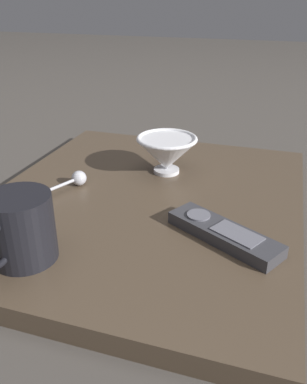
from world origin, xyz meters
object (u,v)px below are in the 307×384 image
object	(u,v)px
teaspoon	(76,179)
tv_remote_near	(224,233)
coffee_mug	(21,228)
cereal_bowl	(167,153)

from	to	relation	value
teaspoon	tv_remote_near	world-z (taller)	teaspoon
teaspoon	tv_remote_near	xyz separation A→B (m)	(-0.30, 0.10, -0.00)
coffee_mug	tv_remote_near	size ratio (longest dim) A/B	0.67
cereal_bowl	tv_remote_near	distance (m)	0.27
cereal_bowl	tv_remote_near	bearing A→B (deg)	125.25
tv_remote_near	coffee_mug	bearing A→B (deg)	27.43
coffee_mug	cereal_bowl	bearing A→B (deg)	-106.75
cereal_bowl	tv_remote_near	xyz separation A→B (m)	(-0.15, 0.22, -0.03)
cereal_bowl	coffee_mug	distance (m)	0.37
cereal_bowl	teaspoon	xyz separation A→B (m)	(0.15, 0.12, -0.03)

